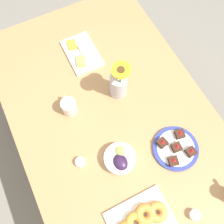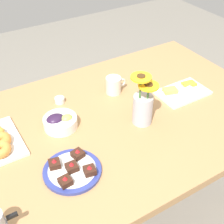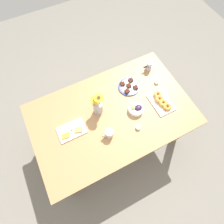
{
  "view_description": "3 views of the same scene",
  "coord_description": "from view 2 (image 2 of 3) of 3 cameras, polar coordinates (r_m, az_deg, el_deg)",
  "views": [
    {
      "loc": [
        -0.44,
        0.22,
        1.95
      ],
      "look_at": [
        0.0,
        0.0,
        0.78
      ],
      "focal_mm": 40.0,
      "sensor_mm": 36.0,
      "label": 1
    },
    {
      "loc": [
        -0.59,
        -0.97,
        1.66
      ],
      "look_at": [
        0.0,
        0.0,
        0.78
      ],
      "focal_mm": 50.0,
      "sensor_mm": 36.0,
      "label": 2
    },
    {
      "loc": [
        0.32,
        0.64,
        2.32
      ],
      "look_at": [
        0.0,
        0.0,
        0.78
      ],
      "focal_mm": 28.0,
      "sensor_mm": 36.0,
      "label": 3
    }
  ],
  "objects": [
    {
      "name": "dessert_plate",
      "position": [
        1.23,
        -7.29,
        -10.48
      ],
      "size": [
        0.23,
        0.23,
        0.05
      ],
      "color": "navy",
      "rests_on": "dining_table"
    },
    {
      "name": "jam_cup_berry",
      "position": [
        1.58,
        -9.55,
        2.19
      ],
      "size": [
        0.05,
        0.05,
        0.03
      ],
      "color": "white",
      "rests_on": "dining_table"
    },
    {
      "name": "coffee_mug",
      "position": [
        1.61,
        0.32,
        4.97
      ],
      "size": [
        0.11,
        0.08,
        0.09
      ],
      "color": "beige",
      "rests_on": "dining_table"
    },
    {
      "name": "dining_table",
      "position": [
        1.52,
        0.0,
        -3.73
      ],
      "size": [
        1.6,
        1.0,
        0.74
      ],
      "color": "#A87A4C",
      "rests_on": "ground_plane"
    },
    {
      "name": "ground_plane",
      "position": [
        2.01,
        0.0,
        -17.78
      ],
      "size": [
        6.0,
        6.0,
        0.0
      ],
      "primitive_type": "plane",
      "color": "slate"
    },
    {
      "name": "flower_vase",
      "position": [
        1.4,
        5.67,
        1.03
      ],
      "size": [
        0.12,
        0.11,
        0.25
      ],
      "color": "#B2B2BC",
      "rests_on": "dining_table"
    },
    {
      "name": "grape_bowl",
      "position": [
        1.42,
        -9.5,
        -1.76
      ],
      "size": [
        0.15,
        0.15,
        0.07
      ],
      "color": "white",
      "rests_on": "dining_table"
    },
    {
      "name": "cheese_platter",
      "position": [
        1.67,
        12.74,
        3.63
      ],
      "size": [
        0.26,
        0.17,
        0.03
      ],
      "color": "white",
      "rests_on": "dining_table"
    }
  ]
}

